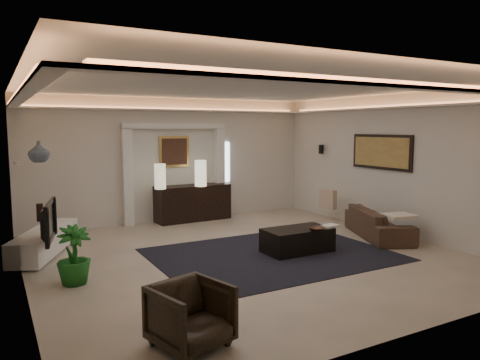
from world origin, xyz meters
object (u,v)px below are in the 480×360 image
sofa (378,223)px  armchair (191,315)px  coffee_table (297,241)px  console (193,204)px

sofa → armchair: armchair is taller
armchair → sofa: bearing=10.5°
sofa → coffee_table: (-2.12, -0.13, -0.08)m
console → armchair: (-2.50, -5.86, -0.07)m
console → armchair: bearing=-115.4°
console → armchair: 6.37m
console → coffee_table: (0.53, -3.51, -0.20)m
sofa → armchair: size_ratio=2.75×
console → sofa: (2.65, -3.38, -0.11)m
sofa → coffee_table: bearing=117.4°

